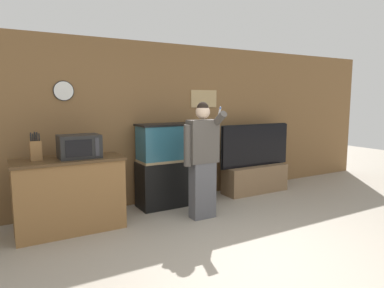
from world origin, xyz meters
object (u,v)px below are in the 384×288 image
object	(u,v)px
knife_block	(36,150)
tv_on_stand	(255,172)
person_standing	(202,159)
aquarium_on_stand	(174,164)
microwave	(79,146)
counter_island	(70,195)

from	to	relation	value
knife_block	tv_on_stand	distance (m)	3.73
tv_on_stand	person_standing	distance (m)	1.77
knife_block	tv_on_stand	world-z (taller)	knife_block
aquarium_on_stand	knife_block	bearing A→B (deg)	-172.37
microwave	tv_on_stand	bearing A→B (deg)	4.65
microwave	tv_on_stand	size ratio (longest dim) A/B	0.34
counter_island	knife_block	world-z (taller)	knife_block
microwave	person_standing	world-z (taller)	person_standing
counter_island	microwave	bearing A→B (deg)	-4.02
aquarium_on_stand	tv_on_stand	distance (m)	1.65
microwave	person_standing	size ratio (longest dim) A/B	0.31
counter_island	person_standing	bearing A→B (deg)	-14.23
person_standing	counter_island	bearing A→B (deg)	165.77
person_standing	microwave	bearing A→B (deg)	164.89
counter_island	tv_on_stand	xyz separation A→B (m)	(3.29, 0.25, -0.10)
tv_on_stand	person_standing	xyz separation A→B (m)	(-1.56, -0.69, 0.49)
knife_block	tv_on_stand	xyz separation A→B (m)	(3.66, 0.20, -0.71)
counter_island	person_standing	world-z (taller)	person_standing
counter_island	knife_block	distance (m)	0.71
counter_island	person_standing	distance (m)	1.83
counter_island	tv_on_stand	distance (m)	3.30
counter_island	knife_block	bearing A→B (deg)	172.20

